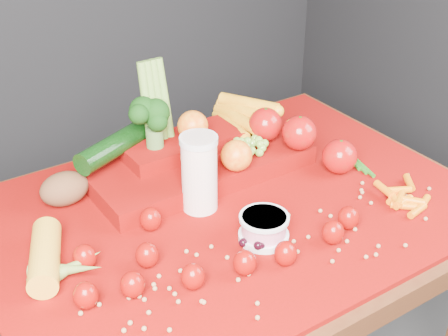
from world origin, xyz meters
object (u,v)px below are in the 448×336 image
produce_mound (210,149)px  yogurt_bowl (264,227)px  table (229,246)px  milk_glass (199,171)px

produce_mound → yogurt_bowl: bearing=-100.9°
table → produce_mound: bearing=72.6°
table → produce_mound: produce_mound is taller
produce_mound → milk_glass: bearing=-130.4°
table → yogurt_bowl: (-0.01, -0.13, 0.14)m
table → milk_glass: size_ratio=6.39×
table → milk_glass: (-0.05, 0.03, 0.20)m
milk_glass → produce_mound: produce_mound is taller
table → yogurt_bowl: bearing=-93.1°
table → yogurt_bowl: 0.19m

